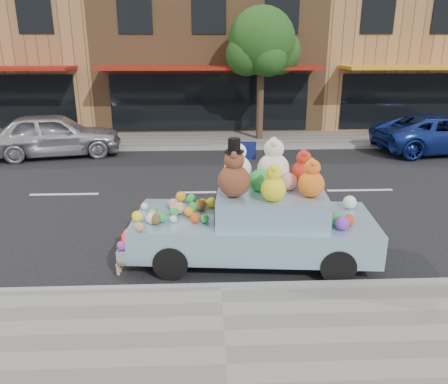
{
  "coord_description": "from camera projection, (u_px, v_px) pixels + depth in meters",
  "views": [
    {
      "loc": [
        -0.21,
        -11.17,
        3.8
      ],
      "look_at": [
        0.11,
        -3.66,
        1.25
      ],
      "focal_mm": 35.0,
      "sensor_mm": 36.0,
      "label": 1
    }
  ],
  "objects": [
    {
      "name": "ground",
      "position": [
        214.0,
        192.0,
        11.8
      ],
      "size": [
        120.0,
        120.0,
        0.0
      ],
      "primitive_type": "plane",
      "color": "black",
      "rests_on": "ground"
    },
    {
      "name": "near_sidewalk",
      "position": [
        225.0,
        350.0,
        5.63
      ],
      "size": [
        60.0,
        3.0,
        0.12
      ],
      "primitive_type": "cube",
      "color": "gray",
      "rests_on": "ground"
    },
    {
      "name": "far_sidewalk",
      "position": [
        211.0,
        140.0,
        17.93
      ],
      "size": [
        60.0,
        3.0,
        0.12
      ],
      "primitive_type": "cube",
      "color": "gray",
      "rests_on": "ground"
    },
    {
      "name": "near_kerb",
      "position": [
        221.0,
        288.0,
        7.05
      ],
      "size": [
        60.0,
        0.12,
        0.13
      ],
      "primitive_type": "cube",
      "color": "gray",
      "rests_on": "ground"
    },
    {
      "name": "far_kerb",
      "position": [
        211.0,
        148.0,
        16.51
      ],
      "size": [
        60.0,
        0.12,
        0.13
      ],
      "primitive_type": "cube",
      "color": "gray",
      "rests_on": "ground"
    },
    {
      "name": "storefront_left",
      "position": [
        6.0,
        48.0,
        21.55
      ],
      "size": [
        10.0,
        9.8,
        7.3
      ],
      "color": "#A87346",
      "rests_on": "ground"
    },
    {
      "name": "storefront_mid",
      "position": [
        208.0,
        47.0,
        21.95
      ],
      "size": [
        10.0,
        9.8,
        7.3
      ],
      "color": "brown",
      "rests_on": "ground"
    },
    {
      "name": "storefront_right",
      "position": [
        403.0,
        47.0,
        22.36
      ],
      "size": [
        10.0,
        9.8,
        7.3
      ],
      "color": "#A87346",
      "rests_on": "ground"
    },
    {
      "name": "street_tree",
      "position": [
        262.0,
        47.0,
        16.89
      ],
      "size": [
        3.0,
        2.7,
        5.22
      ],
      "color": "#38281C",
      "rests_on": "ground"
    },
    {
      "name": "car_silver",
      "position": [
        54.0,
        135.0,
        15.4
      ],
      "size": [
        4.81,
        2.73,
        1.54
      ],
      "primitive_type": "imported",
      "rotation": [
        0.0,
        0.0,
        1.78
      ],
      "color": "#B0B1B5",
      "rests_on": "ground"
    },
    {
      "name": "car_blue",
      "position": [
        441.0,
        134.0,
        15.98
      ],
      "size": [
        5.14,
        2.82,
        1.37
      ],
      "primitive_type": "imported",
      "rotation": [
        0.0,
        0.0,
        1.69
      ],
      "color": "navy",
      "rests_on": "ground"
    },
    {
      "name": "art_car",
      "position": [
        255.0,
        218.0,
        7.9
      ],
      "size": [
        4.62,
        2.12,
        2.35
      ],
      "rotation": [
        0.0,
        0.0,
        -0.09
      ],
      "color": "black",
      "rests_on": "ground"
    }
  ]
}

